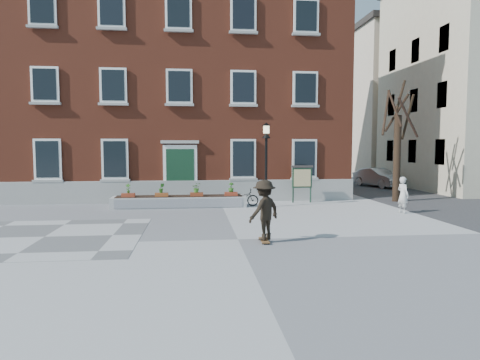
{
  "coord_description": "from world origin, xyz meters",
  "views": [
    {
      "loc": [
        -1.33,
        -12.81,
        2.86
      ],
      "look_at": [
        0.5,
        4.0,
        1.5
      ],
      "focal_mm": 32.0,
      "sensor_mm": 36.0,
      "label": 1
    }
  ],
  "objects": [
    {
      "name": "bystander",
      "position": [
        7.49,
        4.32,
        0.78
      ],
      "size": [
        0.52,
        0.65,
        1.55
      ],
      "primitive_type": "imported",
      "rotation": [
        0.0,
        0.0,
        1.86
      ],
      "color": "silver",
      "rests_on": "ground"
    },
    {
      "name": "lamp_post",
      "position": [
        2.02,
        6.76,
        2.54
      ],
      "size": [
        0.4,
        0.4,
        3.93
      ],
      "color": "black",
      "rests_on": "ground"
    },
    {
      "name": "side_street",
      "position": [
        17.99,
        19.78,
        7.02
      ],
      "size": [
        15.2,
        36.0,
        14.5
      ],
      "color": "#3C3C3E",
      "rests_on": "ground"
    },
    {
      "name": "bicycle",
      "position": [
        0.93,
        7.17,
        0.41
      ],
      "size": [
        1.6,
        0.62,
        0.83
      ],
      "primitive_type": "imported",
      "rotation": [
        0.0,
        0.0,
        1.53
      ],
      "color": "black",
      "rests_on": "ground"
    },
    {
      "name": "notice_board",
      "position": [
        4.08,
        8.11,
        1.26
      ],
      "size": [
        1.1,
        0.16,
        1.87
      ],
      "color": "black",
      "rests_on": "ground"
    },
    {
      "name": "skateboarder",
      "position": [
        0.74,
        -0.46,
        0.96
      ],
      "size": [
        1.32,
        1.23,
        1.86
      ],
      "color": "brown",
      "rests_on": "ground"
    },
    {
      "name": "ground",
      "position": [
        0.0,
        0.0,
        0.0
      ],
      "size": [
        100.0,
        100.0,
        0.0
      ],
      "primitive_type": "plane",
      "color": "#9F9FA1",
      "rests_on": "ground"
    },
    {
      "name": "bare_tree",
      "position": [
        9.01,
        8.01,
        2.79
      ],
      "size": [
        1.83,
        1.83,
        6.16
      ],
      "color": "#322216",
      "rests_on": "ground"
    },
    {
      "name": "checker_patch",
      "position": [
        -6.0,
        1.0,
        0.01
      ],
      "size": [
        6.0,
        6.0,
        0.01
      ],
      "primitive_type": "cube",
      "color": "#5B5B5E",
      "rests_on": "ground"
    },
    {
      "name": "parked_car",
      "position": [
        11.42,
        15.57,
        0.65
      ],
      "size": [
        2.49,
        4.17,
        1.3
      ],
      "primitive_type": "imported",
      "rotation": [
        0.0,
        0.0,
        0.3
      ],
      "color": "#B6B9BB",
      "rests_on": "ground"
    },
    {
      "name": "planter_assembly",
      "position": [
        -1.99,
        7.18,
        0.31
      ],
      "size": [
        6.2,
        1.12,
        1.15
      ],
      "color": "#B9B9B5",
      "rests_on": "ground"
    },
    {
      "name": "brick_building",
      "position": [
        -2.0,
        13.98,
        6.3
      ],
      "size": [
        18.4,
        10.85,
        12.6
      ],
      "color": "brown",
      "rests_on": "ground"
    }
  ]
}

